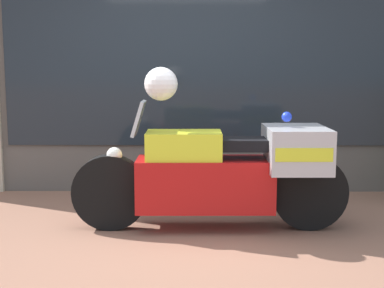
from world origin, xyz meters
name	(u,v)px	position (x,y,z in m)	size (l,w,h in m)	color
ground_plane	(177,241)	(0.00, 0.00, 0.00)	(60.00, 60.00, 0.00)	#8E604C
shop_building	(149,30)	(-0.40, 2.00, 1.87)	(5.93, 0.55, 3.73)	#56514C
window_display	(213,149)	(0.36, 2.03, 0.47)	(4.61, 0.30, 1.98)	slate
paramedic_motorcycle	(229,170)	(0.45, 0.34, 0.54)	(2.46, 0.72, 1.16)	black
white_helmet	(161,84)	(-0.15, 0.33, 1.30)	(0.29, 0.29, 0.29)	white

